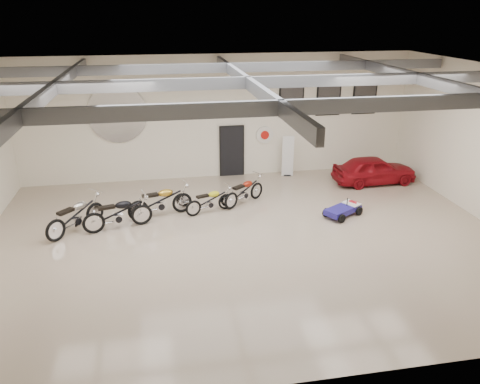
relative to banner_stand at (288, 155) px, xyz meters
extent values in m
cube|color=tan|center=(-2.81, -5.50, -0.89)|extent=(16.00, 12.00, 0.01)
cube|color=slate|center=(-2.81, -5.50, 4.11)|extent=(16.00, 12.00, 0.01)
cube|color=white|center=(-2.81, 0.50, 1.61)|extent=(16.00, 0.02, 5.00)
cube|color=black|center=(-2.31, 0.45, 0.16)|extent=(0.92, 0.08, 2.10)
imported|color=maroon|center=(3.19, -1.50, -0.32)|extent=(1.45, 3.36, 1.13)
camera|label=1|loc=(-5.28, -18.12, 5.73)|focal=35.00mm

